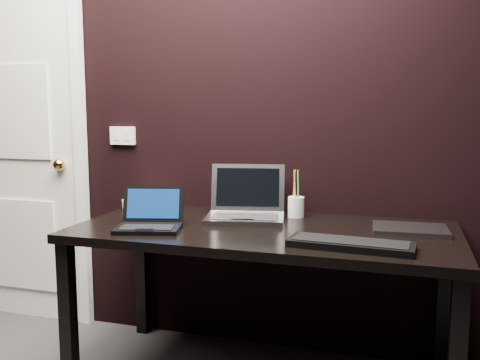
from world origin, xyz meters
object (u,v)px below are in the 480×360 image
(door, at_px, (14,146))
(ext_keyboard, at_px, (351,244))
(pen_cup, at_px, (296,206))
(silver_laptop, at_px, (246,209))
(netbook, at_px, (150,221))
(desk, at_px, (264,245))
(closed_laptop, at_px, (410,229))
(mobile_phone, at_px, (145,209))
(desk_phone, at_px, (144,201))

(door, xyz_separation_m, ext_keyboard, (2.06, -0.61, -0.29))
(pen_cup, bearing_deg, silver_laptop, -149.77)
(netbook, height_order, silver_laptop, silver_laptop)
(desk, distance_m, silver_laptop, 0.24)
(closed_laptop, xyz_separation_m, mobile_phone, (-1.26, -0.03, 0.02))
(netbook, xyz_separation_m, ext_keyboard, (0.89, -0.06, -0.02))
(desk, height_order, desk_phone, desk_phone)
(silver_laptop, height_order, ext_keyboard, silver_laptop)
(ext_keyboard, bearing_deg, door, 163.44)
(ext_keyboard, relative_size, closed_laptop, 1.49)
(silver_laptop, relative_size, pen_cup, 1.81)
(door, xyz_separation_m, netbook, (1.17, -0.55, -0.27))
(netbook, bearing_deg, ext_keyboard, -4.01)
(door, relative_size, desk, 1.26)
(closed_laptop, relative_size, mobile_phone, 3.46)
(mobile_phone, bearing_deg, silver_laptop, 8.24)
(closed_laptop, xyz_separation_m, pen_cup, (-0.54, 0.17, 0.04))
(desk, xyz_separation_m, ext_keyboard, (0.41, -0.24, 0.09))
(desk, bearing_deg, door, 167.18)
(desk, relative_size, desk_phone, 7.67)
(desk_phone, distance_m, pen_cup, 0.82)
(closed_laptop, xyz_separation_m, desk_phone, (-1.36, 0.15, 0.03))
(netbook, bearing_deg, pen_cup, 38.57)
(door, height_order, netbook, door)
(door, bearing_deg, desk_phone, -6.94)
(netbook, height_order, pen_cup, pen_cup)
(door, bearing_deg, mobile_phone, -16.30)
(desk, relative_size, mobile_phone, 17.90)
(door, height_order, desk_phone, door)
(ext_keyboard, distance_m, pen_cup, 0.61)
(door, distance_m, silver_laptop, 1.56)
(desk_phone, bearing_deg, door, 173.06)
(silver_laptop, xyz_separation_m, closed_laptop, (0.76, -0.04, -0.04))
(desk, bearing_deg, desk_phone, 160.17)
(door, bearing_deg, desk, -12.82)
(desk, bearing_deg, silver_laptop, 130.80)
(silver_laptop, distance_m, desk_phone, 0.61)
(desk_phone, xyz_separation_m, pen_cup, (0.82, 0.02, 0.02))
(netbook, relative_size, desk_phone, 1.50)
(ext_keyboard, xyz_separation_m, mobile_phone, (-1.04, 0.32, 0.02))
(netbook, xyz_separation_m, pen_cup, (0.57, 0.46, 0.02))
(door, bearing_deg, ext_keyboard, -16.56)
(desk, bearing_deg, mobile_phone, 172.95)
(desk, bearing_deg, closed_laptop, 9.99)
(desk, xyz_separation_m, silver_laptop, (-0.13, 0.15, 0.13))
(netbook, distance_m, desk_phone, 0.50)
(desk, bearing_deg, netbook, -160.00)
(closed_laptop, bearing_deg, silver_laptop, 176.97)
(closed_laptop, distance_m, pen_cup, 0.57)
(netbook, bearing_deg, desk, 20.00)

